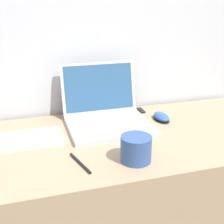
# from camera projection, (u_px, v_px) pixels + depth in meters

# --- Properties ---
(desk) EXTENTS (1.26, 0.60, 0.71)m
(desk) POSITION_uv_depth(u_px,v_px,m) (135.00, 210.00, 1.33)
(desk) COLOR tan
(desk) RESTS_ON ground_plane
(laptop) EXTENTS (0.33, 0.33, 0.23)m
(laptop) POSITION_uv_depth(u_px,v_px,m) (106.00, 113.00, 1.29)
(laptop) COLOR silver
(laptop) RESTS_ON desk
(drink_cup) EXTENTS (0.10, 0.10, 0.09)m
(drink_cup) POSITION_uv_depth(u_px,v_px,m) (136.00, 148.00, 1.00)
(drink_cup) COLOR #33518C
(drink_cup) RESTS_ON desk
(computer_mouse) EXTENTS (0.06, 0.11, 0.03)m
(computer_mouse) POSITION_uv_depth(u_px,v_px,m) (161.00, 117.00, 1.34)
(computer_mouse) COLOR black
(computer_mouse) RESTS_ON desk
(usb_stick) EXTENTS (0.02, 0.06, 0.01)m
(usb_stick) POSITION_uv_depth(u_px,v_px,m) (141.00, 110.00, 1.44)
(usb_stick) COLOR black
(usb_stick) RESTS_ON desk
(pen) EXTENTS (0.04, 0.14, 0.01)m
(pen) POSITION_uv_depth(u_px,v_px,m) (80.00, 163.00, 0.99)
(pen) COLOR black
(pen) RESTS_ON desk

